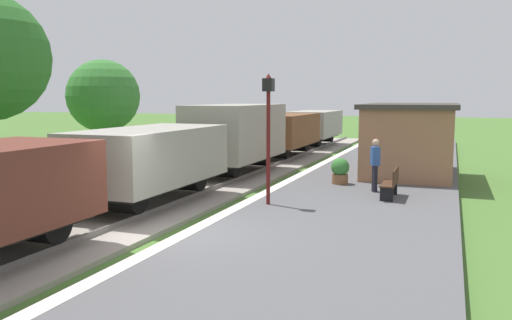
# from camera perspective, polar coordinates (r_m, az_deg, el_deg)

# --- Properties ---
(ground_plane) EXTENTS (160.00, 160.00, 0.00)m
(ground_plane) POSITION_cam_1_polar(r_m,az_deg,el_deg) (12.24, -9.33, -8.87)
(ground_plane) COLOR #47702D
(platform_slab) EXTENTS (6.00, 60.00, 0.25)m
(platform_slab) POSITION_cam_1_polar(r_m,az_deg,el_deg) (11.02, 5.49, -9.91)
(platform_slab) COLOR #565659
(platform_slab) RESTS_ON ground
(platform_edge_stripe) EXTENTS (0.36, 60.00, 0.01)m
(platform_edge_stripe) POSITION_cam_1_polar(r_m,az_deg,el_deg) (11.99, -7.67, -7.92)
(platform_edge_stripe) COLOR silver
(platform_edge_stripe) RESTS_ON platform_slab
(track_ballast) EXTENTS (3.80, 60.00, 0.12)m
(track_ballast) POSITION_cam_1_polar(r_m,az_deg,el_deg) (13.55, -18.25, -7.32)
(track_ballast) COLOR #9E9389
(track_ballast) RESTS_ON ground
(rail_near) EXTENTS (0.07, 60.00, 0.14)m
(rail_near) POSITION_cam_1_polar(r_m,az_deg,el_deg) (13.09, -15.79, -7.14)
(rail_near) COLOR slate
(rail_near) RESTS_ON track_ballast
(rail_far) EXTENTS (0.07, 60.00, 0.14)m
(rail_far) POSITION_cam_1_polar(r_m,az_deg,el_deg) (13.97, -20.60, -6.44)
(rail_far) COLOR slate
(rail_far) RESTS_ON track_ballast
(freight_train) EXTENTS (2.50, 32.60, 2.72)m
(freight_train) POSITION_cam_1_polar(r_m,az_deg,el_deg) (21.66, -2.15, 2.02)
(freight_train) COLOR brown
(freight_train) RESTS_ON rail_near
(station_hut) EXTENTS (3.50, 5.80, 2.78)m
(station_hut) POSITION_cam_1_polar(r_m,az_deg,el_deg) (21.62, 16.44, 2.23)
(station_hut) COLOR #9E6B4C
(station_hut) RESTS_ON platform_slab
(bench_near_hut) EXTENTS (0.42, 1.50, 0.91)m
(bench_near_hut) POSITION_cam_1_polar(r_m,az_deg,el_deg) (16.42, 14.50, -2.38)
(bench_near_hut) COLOR #422819
(bench_near_hut) RESTS_ON platform_slab
(bench_down_platform) EXTENTS (0.42, 1.50, 0.91)m
(bench_down_platform) POSITION_cam_1_polar(r_m,az_deg,el_deg) (26.76, 16.87, 1.06)
(bench_down_platform) COLOR #422819
(bench_down_platform) RESTS_ON platform_slab
(person_waiting) EXTENTS (0.36, 0.44, 1.71)m
(person_waiting) POSITION_cam_1_polar(r_m,az_deg,el_deg) (17.30, 12.80, -0.32)
(person_waiting) COLOR black
(person_waiting) RESTS_ON platform_slab
(potted_planter) EXTENTS (0.64, 0.64, 0.92)m
(potted_planter) POSITION_cam_1_polar(r_m,az_deg,el_deg) (18.69, 9.12, -1.13)
(potted_planter) COLOR brown
(potted_planter) RESTS_ON platform_slab
(lamp_post_near) EXTENTS (0.28, 0.28, 3.70)m
(lamp_post_near) POSITION_cam_1_polar(r_m,az_deg,el_deg) (14.76, 1.35, 4.94)
(lamp_post_near) COLOR #591414
(lamp_post_near) RESTS_ON platform_slab
(tree_trackside_far) EXTENTS (3.24, 3.24, 4.96)m
(tree_trackside_far) POSITION_cam_1_polar(r_m,az_deg,el_deg) (24.64, -16.26, 6.67)
(tree_trackside_far) COLOR #4C3823
(tree_trackside_far) RESTS_ON ground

